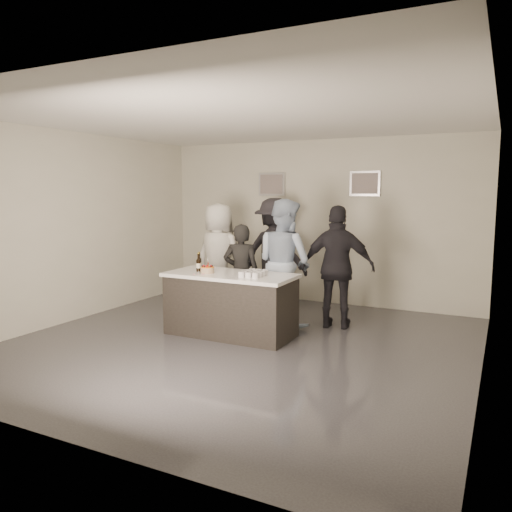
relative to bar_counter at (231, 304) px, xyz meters
name	(u,v)px	position (x,y,z in m)	size (l,w,h in m)	color
floor	(240,344)	(0.32, -0.33, -0.45)	(6.00, 6.00, 0.00)	#3D3D42
ceiling	(239,118)	(0.32, -0.33, 2.55)	(6.00, 6.00, 0.00)	white
wall_back	(316,222)	(0.32, 2.67, 1.05)	(6.00, 0.04, 3.00)	beige
wall_front	(58,263)	(0.32, -3.33, 1.05)	(6.00, 0.04, 3.00)	beige
wall_left	(74,227)	(-2.68, -0.33, 1.05)	(0.04, 6.00, 3.00)	beige
wall_right	(488,245)	(3.32, -0.33, 1.05)	(0.04, 6.00, 3.00)	beige
picture_left	(272,184)	(-0.58, 2.64, 1.75)	(0.54, 0.04, 0.44)	#B2B2B7
picture_right	(365,183)	(1.22, 2.64, 1.75)	(0.54, 0.04, 0.44)	#B2B2B7
bar_counter	(231,304)	(0.00, 0.00, 0.00)	(1.86, 0.86, 0.90)	white
cake	(207,270)	(-0.32, -0.11, 0.49)	(0.20, 0.20, 0.08)	orange
beer_bottle_a	(199,261)	(-0.58, 0.08, 0.58)	(0.07, 0.07, 0.26)	black
beer_bottle_b	(198,263)	(-0.51, -0.05, 0.58)	(0.07, 0.07, 0.26)	black
tumbler_cluster	(254,273)	(0.40, -0.05, 0.49)	(0.30, 0.40, 0.08)	orange
candles	(198,274)	(-0.38, -0.27, 0.45)	(0.24, 0.08, 0.01)	pink
person_main_black	(241,273)	(-0.21, 0.72, 0.33)	(0.57, 0.37, 1.56)	black
person_main_blue	(284,263)	(0.47, 0.85, 0.53)	(0.95, 0.74, 1.95)	#9FB4D0
person_guest_left	(219,257)	(-0.97, 1.31, 0.48)	(0.91, 0.59, 1.86)	silver
person_guest_right	(338,267)	(1.25, 1.07, 0.48)	(1.09, 0.45, 1.86)	black
person_guest_back	(275,253)	(-0.16, 1.88, 0.52)	(1.26, 0.72, 1.95)	black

